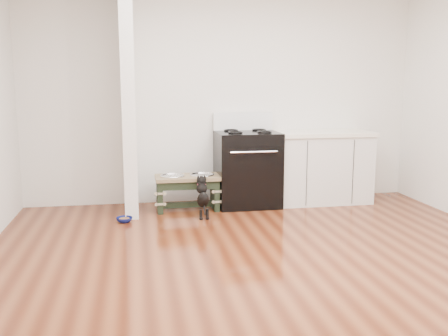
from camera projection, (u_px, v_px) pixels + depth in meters
ground at (275, 268)px, 4.15m from camera, size 5.00×5.00×0.00m
room_shell at (278, 70)px, 3.88m from camera, size 5.00×5.00×5.00m
partition_wall at (129, 98)px, 5.76m from camera, size 0.15×0.80×2.70m
oven_range at (247, 167)px, 6.21m from camera, size 0.76×0.69×1.14m
cabinet_run at (321, 167)px, 6.40m from camera, size 1.24×0.64×0.91m
dog_feeder at (187, 186)px, 5.99m from camera, size 0.76×0.41×0.44m
puppy at (203, 195)px, 5.68m from camera, size 0.13×0.39×0.47m
floor_bowl at (124, 220)px, 5.50m from camera, size 0.20×0.20×0.06m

